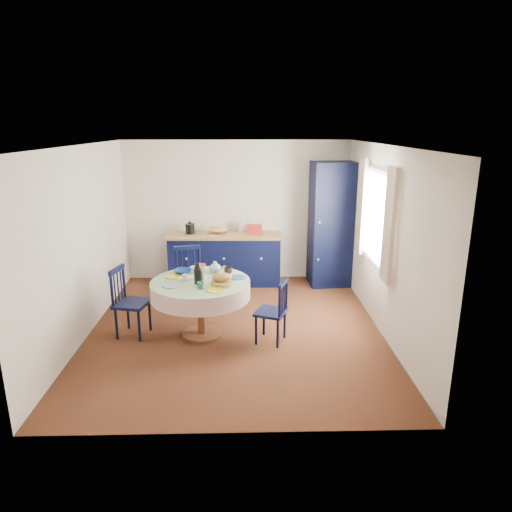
% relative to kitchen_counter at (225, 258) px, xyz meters
% --- Properties ---
extents(floor, '(4.50, 4.50, 0.00)m').
position_rel_kitchen_counter_xyz_m(floor, '(0.22, -1.96, -0.46)').
color(floor, black).
rests_on(floor, ground).
extents(ceiling, '(4.50, 4.50, 0.00)m').
position_rel_kitchen_counter_xyz_m(ceiling, '(0.22, -1.96, 2.04)').
color(ceiling, white).
rests_on(ceiling, wall_back).
extents(wall_back, '(4.00, 0.02, 2.50)m').
position_rel_kitchen_counter_xyz_m(wall_back, '(0.22, 0.29, 0.79)').
color(wall_back, white).
rests_on(wall_back, floor).
extents(wall_left, '(0.02, 4.50, 2.50)m').
position_rel_kitchen_counter_xyz_m(wall_left, '(-1.78, -1.96, 0.79)').
color(wall_left, white).
rests_on(wall_left, floor).
extents(wall_right, '(0.02, 4.50, 2.50)m').
position_rel_kitchen_counter_xyz_m(wall_right, '(2.22, -1.96, 0.79)').
color(wall_right, white).
rests_on(wall_right, floor).
extents(window, '(0.10, 1.74, 1.45)m').
position_rel_kitchen_counter_xyz_m(window, '(2.17, -1.66, 1.06)').
color(window, white).
rests_on(window, wall_right).
extents(kitchen_counter, '(2.02, 0.67, 1.14)m').
position_rel_kitchen_counter_xyz_m(kitchen_counter, '(0.00, 0.00, 0.00)').
color(kitchen_counter, black).
rests_on(kitchen_counter, floor).
extents(pantry_cabinet, '(0.80, 0.60, 2.16)m').
position_rel_kitchen_counter_xyz_m(pantry_cabinet, '(1.88, -0.11, 0.62)').
color(pantry_cabinet, black).
rests_on(pantry_cabinet, floor).
extents(dining_table, '(1.30, 1.30, 1.07)m').
position_rel_kitchen_counter_xyz_m(dining_table, '(-0.22, -2.18, 0.20)').
color(dining_table, '#522917').
rests_on(dining_table, floor).
extents(chair_left, '(0.48, 0.50, 0.95)m').
position_rel_kitchen_counter_xyz_m(chair_left, '(-1.20, -2.10, 0.02)').
color(chair_left, black).
rests_on(chair_left, floor).
extents(chair_far, '(0.54, 0.52, 0.98)m').
position_rel_kitchen_counter_xyz_m(chair_far, '(-0.48, -1.24, 0.03)').
color(chair_far, black).
rests_on(chair_far, floor).
extents(chair_right, '(0.48, 0.49, 0.86)m').
position_rel_kitchen_counter_xyz_m(chair_right, '(0.72, -2.36, -0.03)').
color(chair_right, black).
rests_on(chair_right, floor).
extents(mug_a, '(0.11, 0.11, 0.09)m').
position_rel_kitchen_counter_xyz_m(mug_a, '(-0.41, -2.16, 0.37)').
color(mug_a, silver).
rests_on(mug_a, dining_table).
extents(mug_b, '(0.09, 0.09, 0.09)m').
position_rel_kitchen_counter_xyz_m(mug_b, '(-0.20, -2.48, 0.37)').
color(mug_b, '#287265').
rests_on(mug_b, dining_table).
extents(mug_c, '(0.12, 0.12, 0.09)m').
position_rel_kitchen_counter_xyz_m(mug_c, '(0.13, -1.89, 0.37)').
color(mug_c, black).
rests_on(mug_c, dining_table).
extents(mug_d, '(0.11, 0.11, 0.10)m').
position_rel_kitchen_counter_xyz_m(mug_d, '(-0.34, -1.86, 0.37)').
color(mug_d, silver).
rests_on(mug_d, dining_table).
extents(cobalt_bowl, '(0.23, 0.23, 0.06)m').
position_rel_kitchen_counter_xyz_m(cobalt_bowl, '(-0.50, -1.86, 0.35)').
color(cobalt_bowl, navy).
rests_on(cobalt_bowl, dining_table).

